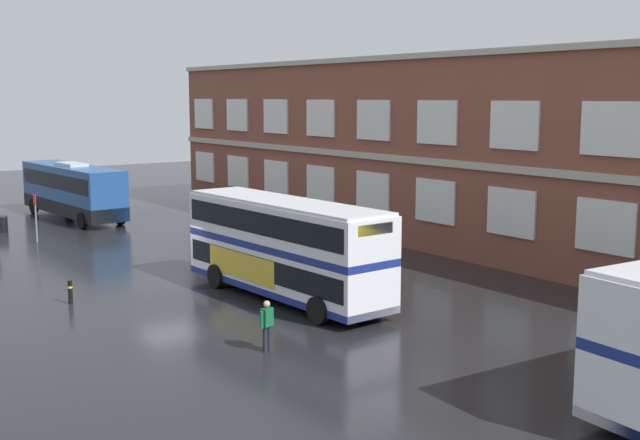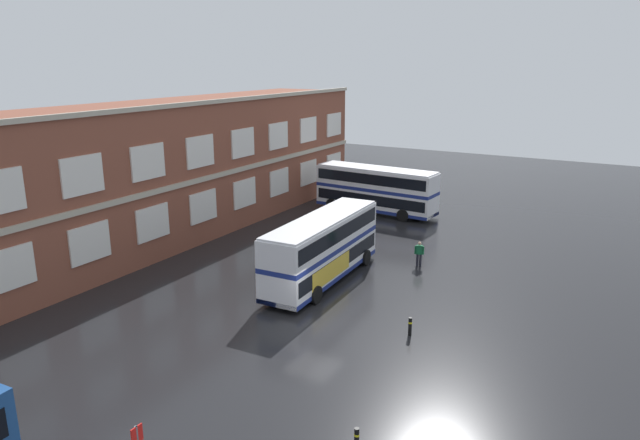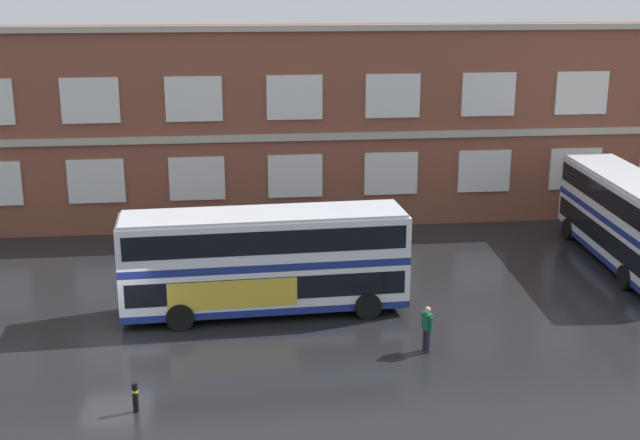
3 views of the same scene
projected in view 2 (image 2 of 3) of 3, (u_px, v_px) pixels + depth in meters
ground_plane at (282, 316)px, 31.29m from camera, size 120.00×120.00×0.00m
brick_terminal_building at (107, 183)px, 39.82m from camera, size 55.49×8.19×10.48m
double_decker_near at (323, 248)px, 35.68m from camera, size 11.09×3.20×4.07m
double_decker_middle at (376, 189)px, 51.58m from camera, size 3.41×11.15×4.07m
waiting_passenger at (419, 253)px, 38.49m from camera, size 0.35×0.63×1.70m
safety_bollard_west at (357, 440)px, 20.35m from camera, size 0.19×0.19×0.95m
safety_bollard_east at (410, 326)px, 28.96m from camera, size 0.19×0.19×0.95m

